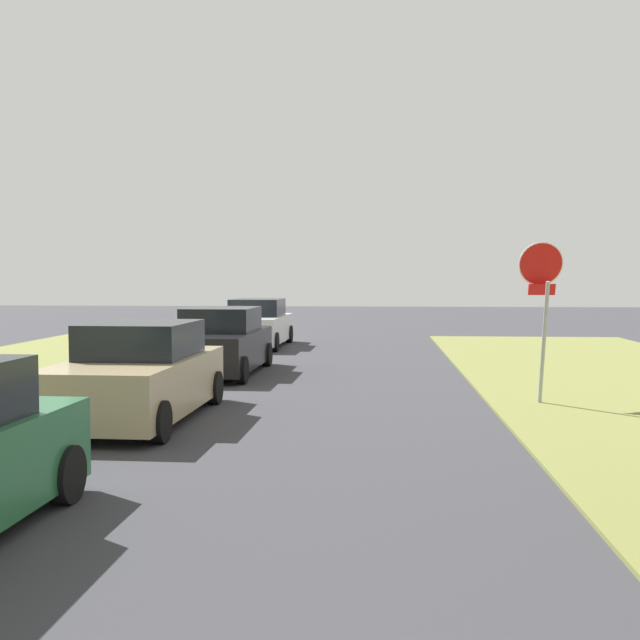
{
  "coord_description": "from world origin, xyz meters",
  "views": [
    {
      "loc": [
        1.6,
        0.62,
        2.32
      ],
      "look_at": [
        0.83,
        10.91,
        1.74
      ],
      "focal_mm": 43.09,
      "sensor_mm": 36.0,
      "label": 1
    }
  ],
  "objects_px": {
    "parked_sedan_tan": "(139,375)",
    "parked_sedan_white": "(257,325)",
    "stop_sign_far": "(542,287)",
    "parked_sedan_black": "(220,343)"
  },
  "relations": [
    {
      "from": "parked_sedan_tan",
      "to": "parked_sedan_white",
      "type": "xyz_separation_m",
      "value": [
        -0.14,
        13.05,
        0.0
      ]
    },
    {
      "from": "parked_sedan_tan",
      "to": "stop_sign_far",
      "type": "bearing_deg",
      "value": 15.68
    },
    {
      "from": "stop_sign_far",
      "to": "parked_sedan_white",
      "type": "height_order",
      "value": "stop_sign_far"
    },
    {
      "from": "stop_sign_far",
      "to": "parked_sedan_tan",
      "type": "distance_m",
      "value": 7.19
    },
    {
      "from": "stop_sign_far",
      "to": "parked_sedan_black",
      "type": "relative_size",
      "value": 0.65
    },
    {
      "from": "stop_sign_far",
      "to": "parked_sedan_black",
      "type": "xyz_separation_m",
      "value": [
        -6.68,
        4.04,
        -1.41
      ]
    },
    {
      "from": "parked_sedan_tan",
      "to": "parked_sedan_black",
      "type": "bearing_deg",
      "value": 89.03
    },
    {
      "from": "parked_sedan_black",
      "to": "parked_sedan_white",
      "type": "xyz_separation_m",
      "value": [
        -0.24,
        7.1,
        0.0
      ]
    },
    {
      "from": "stop_sign_far",
      "to": "parked_sedan_tan",
      "type": "bearing_deg",
      "value": -164.32
    },
    {
      "from": "parked_sedan_black",
      "to": "parked_sedan_white",
      "type": "relative_size",
      "value": 1.0
    }
  ]
}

